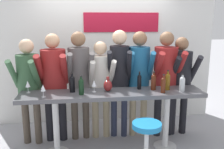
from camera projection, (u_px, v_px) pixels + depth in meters
back_wall at (105, 49)px, 4.83m from camera, size 4.32×0.12×2.84m
tasting_table at (113, 101)px, 3.72m from camera, size 2.72×0.50×0.94m
bar_stool at (146, 139)px, 3.26m from camera, size 0.40×0.40×0.68m
person_far_left at (29, 81)px, 3.88m from camera, size 0.47×0.58×1.70m
person_left at (54, 77)px, 3.98m from camera, size 0.49×0.58×1.78m
person_center_left at (79, 74)px, 4.03m from camera, size 0.45×0.58×1.81m
person_center at (101, 79)px, 4.11m from camera, size 0.44×0.54×1.65m
person_center_right at (119, 71)px, 4.11m from camera, size 0.44×0.58×1.83m
person_right at (139, 72)px, 4.16m from camera, size 0.44×0.57×1.80m
person_far_right at (165, 73)px, 4.16m from camera, size 0.47×0.57×1.80m
person_rightmost at (180, 76)px, 4.23m from camera, size 0.47×0.57×1.71m
wine_bottle_0 at (168, 81)px, 3.78m from camera, size 0.07×0.07×0.31m
wine_bottle_1 at (182, 83)px, 3.69m from camera, size 0.08×0.08×0.26m
wine_bottle_2 at (81, 86)px, 3.54m from camera, size 0.07×0.07×0.28m
wine_bottle_3 at (154, 81)px, 3.78m from camera, size 0.08×0.08×0.29m
wine_bottle_4 at (139, 81)px, 3.82m from camera, size 0.06×0.06×0.28m
wine_bottle_5 at (163, 84)px, 3.62m from camera, size 0.07×0.07×0.28m
wine_bottle_6 at (72, 83)px, 3.66m from camera, size 0.08×0.08×0.29m
wine_glass_0 at (43, 88)px, 3.42m from camera, size 0.07×0.07×0.18m
wine_glass_1 at (94, 84)px, 3.67m from camera, size 0.07×0.07×0.18m
wine_glass_2 at (28, 84)px, 3.63m from camera, size 0.07×0.07×0.18m
decorative_vase at (108, 85)px, 3.71m from camera, size 0.13×0.13×0.22m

